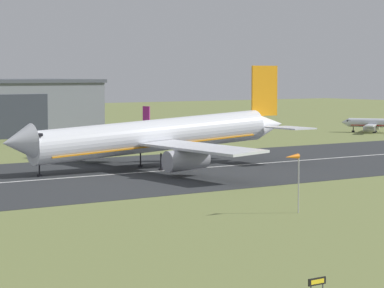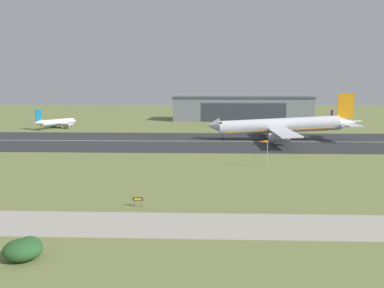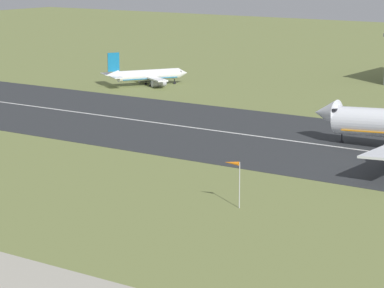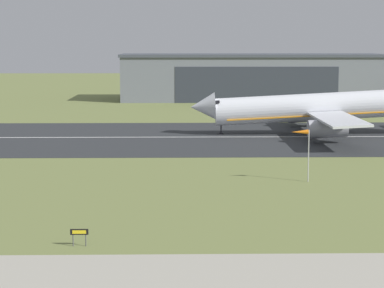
% 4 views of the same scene
% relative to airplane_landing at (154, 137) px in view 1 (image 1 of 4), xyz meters
% --- Properties ---
extents(ground_plane, '(723.38, 723.38, 0.00)m').
position_rel_airplane_landing_xyz_m(ground_plane, '(-32.40, -59.12, -5.49)').
color(ground_plane, olive).
extents(airplane_landing, '(56.12, 56.38, 17.65)m').
position_rel_airplane_landing_xyz_m(airplane_landing, '(0.00, 0.00, 0.00)').
color(airplane_landing, silver).
rests_on(airplane_landing, ground_plane).
extents(airplane_parked_west, '(18.35, 18.48, 7.96)m').
position_rel_airplane_landing_xyz_m(airplane_parked_west, '(100.82, 44.36, -2.91)').
color(airplane_parked_west, silver).
rests_on(airplane_parked_west, ground_plane).
extents(airplane_parked_centre, '(22.86, 22.56, 7.70)m').
position_rel_airplane_landing_xyz_m(airplane_parked_centre, '(44.03, 60.10, -2.86)').
color(airplane_parked_centre, white).
rests_on(airplane_parked_centre, ground_plane).
extents(windsock_pole, '(2.50, 0.92, 6.97)m').
position_rel_airplane_landing_xyz_m(windsock_pole, '(-13.92, -50.91, 0.73)').
color(windsock_pole, '#B7B7BC').
rests_on(windsock_pole, ground_plane).
extents(runway_sign, '(1.64, 0.13, 1.60)m').
position_rel_airplane_landing_xyz_m(runway_sign, '(-39.13, -82.01, -4.28)').
color(runway_sign, '#4C4C51').
rests_on(runway_sign, ground_plane).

